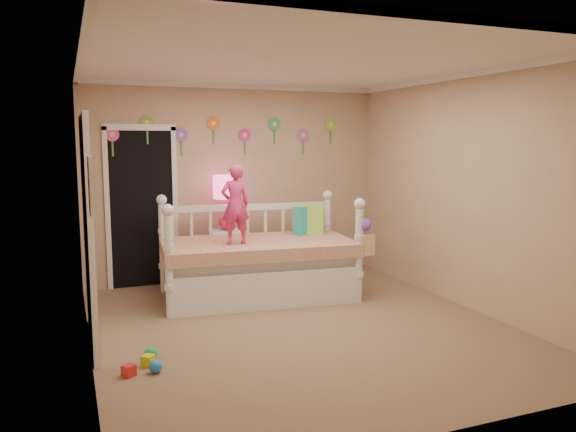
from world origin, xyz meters
name	(u,v)px	position (x,y,z in m)	size (l,w,h in m)	color
floor	(301,327)	(0.00, 0.00, 0.00)	(4.00, 4.50, 0.01)	#7F684C
ceiling	(301,62)	(0.00, 0.00, 2.60)	(4.00, 4.50, 0.01)	white
back_wall	(236,183)	(0.00, 2.25, 1.30)	(4.00, 0.01, 2.60)	tan
left_wall	(84,208)	(-2.00, 0.00, 1.30)	(0.01, 4.50, 2.60)	tan
right_wall	(467,192)	(2.00, 0.00, 1.30)	(0.01, 4.50, 2.60)	tan
crown_molding	(301,66)	(0.00, 0.00, 2.57)	(4.00, 4.50, 0.06)	white
daybed	(258,246)	(-0.04, 1.22, 0.62)	(2.28, 1.22, 1.23)	white
pillow_turquoise	(305,220)	(0.67, 1.45, 0.87)	(0.36, 0.12, 0.36)	#23B39E
pillow_lime	(308,219)	(0.70, 1.44, 0.87)	(0.39, 0.14, 0.37)	#9DE746
child	(235,205)	(-0.35, 1.09, 1.14)	(0.33, 0.22, 0.91)	#DF3274
nightstand	(227,257)	(-0.23, 1.94, 0.36)	(0.43, 0.33, 0.72)	white
table_lamp	(226,194)	(-0.23, 1.94, 1.19)	(0.32, 0.32, 0.71)	#E21E4F
closet_doorway	(142,206)	(-1.25, 2.23, 1.03)	(0.90, 0.04, 2.07)	black
flower_decals	(229,135)	(-0.09, 2.24, 1.94)	(3.40, 0.02, 0.50)	#B2668C
mirror_closet	(89,231)	(-1.96, 0.30, 1.05)	(0.07, 1.30, 2.10)	white
wall_picture	(91,186)	(-1.97, -0.90, 1.55)	(0.05, 0.34, 0.42)	white
hanging_bag	(365,238)	(1.04, 0.57, 0.75)	(0.20, 0.16, 0.36)	beige
toy_scatter	(153,349)	(-1.49, -0.23, 0.06)	(0.80, 1.30, 0.11)	#996666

